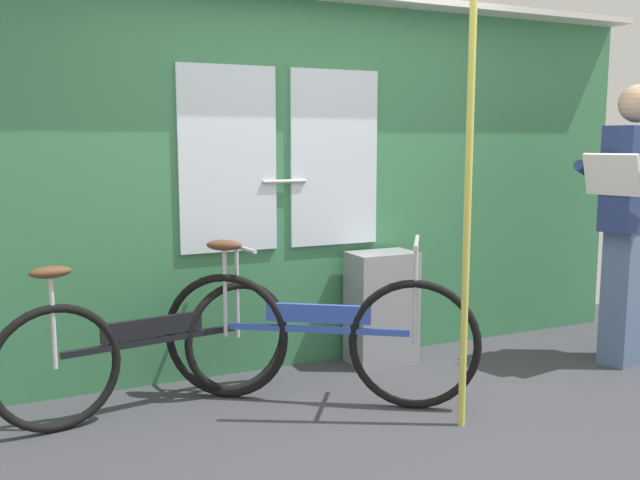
# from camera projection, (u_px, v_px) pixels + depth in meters

# --- Properties ---
(ground_plane) EXTENTS (5.93, 4.17, 0.04)m
(ground_plane) POSITION_uv_depth(u_px,v_px,m) (416.00, 438.00, 3.44)
(ground_plane) COLOR #38383D
(train_door_wall) EXTENTS (4.93, 0.28, 2.32)m
(train_door_wall) POSITION_uv_depth(u_px,v_px,m) (309.00, 176.00, 4.41)
(train_door_wall) COLOR #387A4C
(train_door_wall) RESTS_ON ground_plane
(bicycle_near_door) EXTENTS (1.48, 1.01, 0.92)m
(bicycle_near_door) POSITION_uv_depth(u_px,v_px,m) (317.00, 336.00, 3.80)
(bicycle_near_door) COLOR black
(bicycle_near_door) RESTS_ON ground_plane
(bicycle_leaning_behind) EXTENTS (1.63, 0.45, 0.86)m
(bicycle_leaning_behind) POSITION_uv_depth(u_px,v_px,m) (152.00, 347.00, 3.69)
(bicycle_leaning_behind) COLOR black
(bicycle_leaning_behind) RESTS_ON ground_plane
(passenger_reading_newspaper) EXTENTS (0.63, 0.58, 1.78)m
(passenger_reading_newspaper) POSITION_uv_depth(u_px,v_px,m) (630.00, 218.00, 4.43)
(passenger_reading_newspaper) COLOR slate
(passenger_reading_newspaper) RESTS_ON ground_plane
(trash_bin_by_wall) EXTENTS (0.42, 0.28, 0.73)m
(trash_bin_by_wall) POSITION_uv_depth(u_px,v_px,m) (382.00, 308.00, 4.51)
(trash_bin_by_wall) COLOR gray
(trash_bin_by_wall) RESTS_ON ground_plane
(handrail_pole) EXTENTS (0.04, 0.04, 2.28)m
(handrail_pole) POSITION_uv_depth(u_px,v_px,m) (468.00, 202.00, 3.38)
(handrail_pole) COLOR #C6C14C
(handrail_pole) RESTS_ON ground_plane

